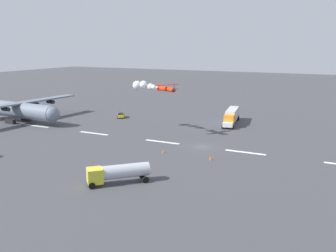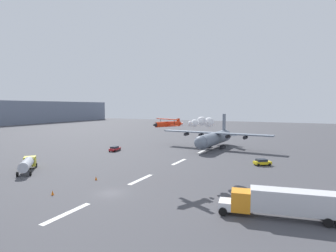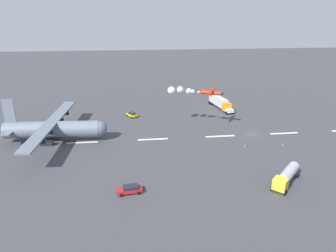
# 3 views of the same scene
# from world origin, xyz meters

# --- Properties ---
(ground_plane) EXTENTS (440.00, 440.00, 0.00)m
(ground_plane) POSITION_xyz_m (0.00, 0.00, 0.00)
(ground_plane) COLOR #424247
(ground_plane) RESTS_ON ground
(runway_stripe_3) EXTENTS (8.00, 0.90, 0.01)m
(runway_stripe_3) POSITION_xyz_m (-9.14, 0.00, 0.01)
(runway_stripe_3) COLOR white
(runway_stripe_3) RESTS_ON ground
(runway_stripe_4) EXTENTS (8.00, 0.90, 0.01)m
(runway_stripe_4) POSITION_xyz_m (9.14, 0.00, 0.01)
(runway_stripe_4) COLOR white
(runway_stripe_4) RESTS_ON ground
(runway_stripe_5) EXTENTS (8.00, 0.90, 0.01)m
(runway_stripe_5) POSITION_xyz_m (27.43, 0.00, 0.01)
(runway_stripe_5) COLOR white
(runway_stripe_5) RESTS_ON ground
(runway_stripe_6) EXTENTS (8.00, 0.90, 0.01)m
(runway_stripe_6) POSITION_xyz_m (45.71, 0.00, 0.01)
(runway_stripe_6) COLOR white
(runway_stripe_6) RESTS_ON ground
(cargo_transport_plane) EXTENTS (25.91, 37.87, 11.44)m
(cargo_transport_plane) POSITION_xyz_m (51.88, -1.67, 3.51)
(cargo_transport_plane) COLOR slate
(cargo_transport_plane) RESTS_ON ground
(stunt_biplane_red) EXTENTS (14.86, 8.78, 2.39)m
(stunt_biplane_red) POSITION_xyz_m (17.13, -8.10, 10.86)
(stunt_biplane_red) COLOR red
(semi_truck_orange) EXTENTS (5.44, 14.75, 3.70)m
(semi_truck_orange) POSITION_xyz_m (1.84, -25.63, 2.13)
(semi_truck_orange) COLOR silver
(semi_truck_orange) RESTS_ON ground
(fuel_tanker_truck) EXTENTS (8.30, 8.34, 2.90)m
(fuel_tanker_truck) POSITION_xyz_m (3.44, 25.43, 1.75)
(fuel_tanker_truck) COLOR yellow
(fuel_tanker_truck) RESTS_ON ground
(followme_car_yellow) EXTENTS (3.75, 4.37, 1.52)m
(followme_car_yellow) POSITION_xyz_m (32.76, -19.55, 0.81)
(followme_car_yellow) COLOR yellow
(followme_car_yellow) RESTS_ON ground
(airport_staff_sedan) EXTENTS (4.69, 2.44, 1.52)m
(airport_staff_sedan) POSITION_xyz_m (33.46, 25.08, 0.81)
(airport_staff_sedan) COLOR #B21E23
(airport_staff_sedan) RESTS_ON ground
(traffic_cone_near) EXTENTS (0.44, 0.44, 0.75)m
(traffic_cone_near) POSITION_xyz_m (-4.85, 7.80, 0.38)
(traffic_cone_near) COLOR orange
(traffic_cone_near) RESTS_ON ground
(traffic_cone_far) EXTENTS (0.44, 0.44, 0.75)m
(traffic_cone_far) POSITION_xyz_m (4.97, 7.53, 0.38)
(traffic_cone_far) COLOR orange
(traffic_cone_far) RESTS_ON ground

